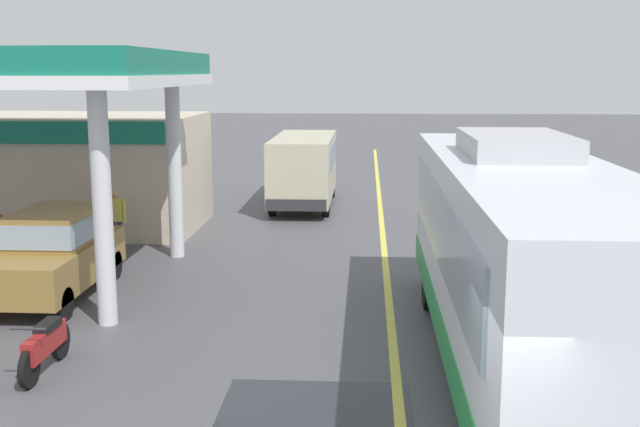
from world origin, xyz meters
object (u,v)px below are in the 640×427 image
Objects in this scene: coach_bus_main at (522,266)px; car_at_pump at (55,249)px; motorcycle_parked_forecourt at (45,345)px; pedestrian_near_pump at (116,217)px; minibus_opposing_lane at (304,164)px.

car_at_pump is (-8.90, 3.70, -0.71)m from coach_bus_main.
pedestrian_near_pump reaches higher than motorcycle_parked_forecourt.
car_at_pump is 2.53× the size of pedestrian_near_pump.
minibus_opposing_lane is at bearing 59.30° from pedestrian_near_pump.
coach_bus_main reaches higher than minibus_opposing_lane.
car_at_pump is at bearing 157.45° from coach_bus_main.
car_at_pump is at bearing 109.69° from motorcycle_parked_forecourt.
minibus_opposing_lane is (4.31, 11.40, 0.46)m from car_at_pump.
coach_bus_main reaches higher than motorcycle_parked_forecourt.
minibus_opposing_lane is at bearing 69.30° from car_at_pump.
coach_bus_main is 9.67m from car_at_pump.
minibus_opposing_lane reaches higher than pedestrian_near_pump.
coach_bus_main is 11.88m from pedestrian_near_pump.
coach_bus_main is at bearing 3.40° from motorcycle_parked_forecourt.
car_at_pump is 0.69× the size of minibus_opposing_lane.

